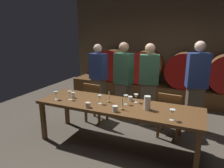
# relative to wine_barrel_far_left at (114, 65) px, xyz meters

# --- Properties ---
(ground_plane) EXTENTS (8.07, 8.07, 0.00)m
(ground_plane) POSITION_rel_wine_barrel_far_left_xyz_m (1.57, -2.63, -0.92)
(ground_plane) COLOR #4C443A
(back_wall) EXTENTS (6.21, 0.24, 2.97)m
(back_wall) POSITION_rel_wine_barrel_far_left_xyz_m (1.57, 0.55, 0.57)
(back_wall) COLOR brown
(back_wall) RESTS_ON ground
(barrel_shelf) EXTENTS (5.59, 0.90, 0.45)m
(barrel_shelf) POSITION_rel_wine_barrel_far_left_xyz_m (1.57, 0.00, -0.69)
(barrel_shelf) COLOR brown
(barrel_shelf) RESTS_ON ground
(wine_barrel_far_left) EXTENTS (0.95, 0.83, 0.95)m
(wine_barrel_far_left) POSITION_rel_wine_barrel_far_left_xyz_m (0.00, 0.00, 0.00)
(wine_barrel_far_left) COLOR #513319
(wine_barrel_far_left) RESTS_ON barrel_shelf
(wine_barrel_center_left) EXTENTS (0.95, 0.83, 0.95)m
(wine_barrel_center_left) POSITION_rel_wine_barrel_far_left_xyz_m (1.02, 0.00, 0.00)
(wine_barrel_center_left) COLOR brown
(wine_barrel_center_left) RESTS_ON barrel_shelf
(wine_barrel_center_right) EXTENTS (0.95, 0.83, 0.95)m
(wine_barrel_center_right) POSITION_rel_wine_barrel_far_left_xyz_m (2.10, 0.00, 0.00)
(wine_barrel_center_right) COLOR brown
(wine_barrel_center_right) RESTS_ON barrel_shelf
(dining_table) EXTENTS (2.76, 0.83, 0.75)m
(dining_table) POSITION_rel_wine_barrel_far_left_xyz_m (1.29, -2.83, -0.23)
(dining_table) COLOR brown
(dining_table) RESTS_ON ground
(chair_left) EXTENTS (0.43, 0.43, 0.88)m
(chair_left) POSITION_rel_wine_barrel_far_left_xyz_m (0.50, -2.17, -0.43)
(chair_left) COLOR brown
(chair_left) RESTS_ON ground
(chair_right) EXTENTS (0.43, 0.43, 0.88)m
(chair_right) POSITION_rel_wine_barrel_far_left_xyz_m (2.08, -2.22, -0.43)
(chair_right) COLOR brown
(chair_right) RESTS_ON ground
(guest_far_left) EXTENTS (0.41, 0.29, 1.65)m
(guest_far_left) POSITION_rel_wine_barrel_far_left_xyz_m (0.28, -1.57, -0.07)
(guest_far_left) COLOR brown
(guest_far_left) RESTS_ON ground
(guest_center_left) EXTENTS (0.43, 0.32, 1.71)m
(guest_center_left) POSITION_rel_wine_barrel_far_left_xyz_m (0.98, -1.72, -0.03)
(guest_center_left) COLOR brown
(guest_center_left) RESTS_ON ground
(guest_center_right) EXTENTS (0.43, 0.33, 1.71)m
(guest_center_right) POSITION_rel_wine_barrel_far_left_xyz_m (1.58, -1.85, -0.04)
(guest_center_right) COLOR brown
(guest_center_right) RESTS_ON ground
(guest_far_right) EXTENTS (0.43, 0.34, 1.77)m
(guest_far_right) POSITION_rel_wine_barrel_far_left_xyz_m (2.46, -1.73, -0.01)
(guest_far_right) COLOR brown
(guest_far_right) RESTS_ON ground
(candle_left) EXTENTS (0.05, 0.05, 0.21)m
(candle_left) POSITION_rel_wine_barrel_far_left_xyz_m (1.13, -2.80, -0.11)
(candle_left) COLOR olive
(candle_left) RESTS_ON dining_table
(candle_right) EXTENTS (0.05, 0.05, 0.21)m
(candle_right) POSITION_rel_wine_barrel_far_left_xyz_m (1.46, -3.02, -0.11)
(candle_right) COLOR olive
(candle_right) RESTS_ON dining_table
(pitcher) EXTENTS (0.10, 0.10, 0.22)m
(pitcher) POSITION_rel_wine_barrel_far_left_xyz_m (1.81, -2.85, -0.05)
(pitcher) COLOR white
(pitcher) RESTS_ON dining_table
(wine_glass_far_left) EXTENTS (0.08, 0.08, 0.15)m
(wine_glass_far_left) POSITION_rel_wine_barrel_far_left_xyz_m (0.20, -3.04, -0.06)
(wine_glass_far_left) COLOR silver
(wine_glass_far_left) RESTS_ON dining_table
(wine_glass_left) EXTENTS (0.07, 0.07, 0.16)m
(wine_glass_left) POSITION_rel_wine_barrel_far_left_xyz_m (0.43, -2.95, -0.04)
(wine_glass_left) COLOR silver
(wine_glass_left) RESTS_ON dining_table
(wine_glass_center_left) EXTENTS (0.07, 0.07, 0.15)m
(wine_glass_center_left) POSITION_rel_wine_barrel_far_left_xyz_m (1.02, -2.92, -0.06)
(wine_glass_center_left) COLOR white
(wine_glass_center_left) RESTS_ON dining_table
(wine_glass_center_right) EXTENTS (0.08, 0.08, 0.16)m
(wine_glass_center_right) POSITION_rel_wine_barrel_far_left_xyz_m (1.43, -2.77, -0.04)
(wine_glass_center_right) COLOR silver
(wine_glass_center_right) RESTS_ON dining_table
(wine_glass_right) EXTENTS (0.08, 0.08, 0.15)m
(wine_glass_right) POSITION_rel_wine_barrel_far_left_xyz_m (1.55, -2.61, -0.05)
(wine_glass_right) COLOR white
(wine_glass_right) RESTS_ON dining_table
(wine_glass_far_right) EXTENTS (0.08, 0.08, 0.16)m
(wine_glass_far_right) POSITION_rel_wine_barrel_far_left_xyz_m (2.22, -3.09, -0.04)
(wine_glass_far_right) COLOR silver
(wine_glass_far_right) RESTS_ON dining_table
(cup_far_left) EXTENTS (0.06, 0.06, 0.10)m
(cup_far_left) POSITION_rel_wine_barrel_far_left_xyz_m (0.42, -2.83, -0.11)
(cup_far_left) COLOR white
(cup_far_left) RESTS_ON dining_table
(cup_center_left) EXTENTS (0.08, 0.08, 0.08)m
(cup_center_left) POSITION_rel_wine_barrel_far_left_xyz_m (0.92, -3.15, -0.12)
(cup_center_left) COLOR beige
(cup_center_left) RESTS_ON dining_table
(cup_center_right) EXTENTS (0.08, 0.08, 0.09)m
(cup_center_right) POSITION_rel_wine_barrel_far_left_xyz_m (1.39, -3.13, -0.12)
(cup_center_right) COLOR white
(cup_center_right) RESTS_ON dining_table
(cup_far_right) EXTENTS (0.08, 0.08, 0.08)m
(cup_far_right) POSITION_rel_wine_barrel_far_left_xyz_m (1.44, -2.56, -0.12)
(cup_far_right) COLOR white
(cup_far_right) RESTS_ON dining_table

